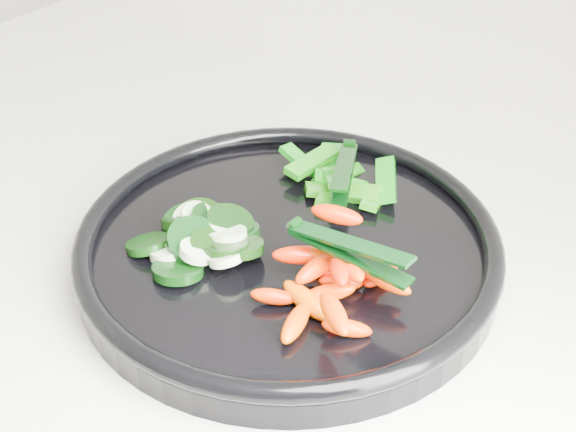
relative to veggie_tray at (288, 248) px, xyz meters
The scene contains 6 objects.
veggie_tray is the anchor object (origin of this frame).
cucumber_pile 0.08m from the veggie_tray, 145.64° to the right, with size 0.13×0.13×0.04m.
carrot_pile 0.08m from the veggie_tray, 23.12° to the right, with size 0.12×0.15×0.05m.
pepper_pile 0.10m from the veggie_tray, 99.78° to the left, with size 0.13×0.10×0.03m.
tong_carrot 0.10m from the veggie_tray, 18.80° to the right, with size 0.11×0.02×0.02m.
tong_pepper 0.10m from the veggie_tray, 94.71° to the left, with size 0.07×0.11×0.02m.
Camera 1 is at (0.01, 1.24, 1.39)m, focal length 50.00 mm.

